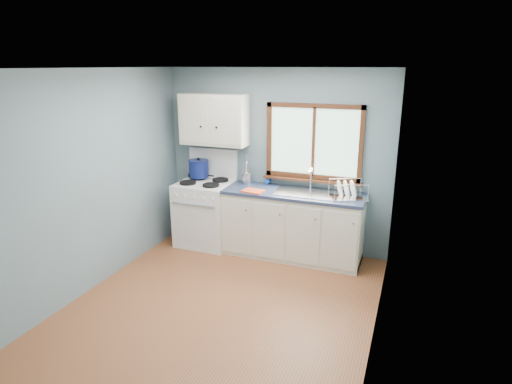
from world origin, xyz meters
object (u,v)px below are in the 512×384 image
(stockpot, at_px, (199,168))
(utensil_crock, at_px, (247,178))
(dish_rack, at_px, (347,193))
(gas_range, at_px, (206,211))
(sink, at_px, (307,198))
(skillet, at_px, (197,175))
(base_cabinets, at_px, (293,228))
(thermos, at_px, (245,172))

(stockpot, height_order, utensil_crock, utensil_crock)
(utensil_crock, height_order, dish_rack, utensil_crock)
(gas_range, xyz_separation_m, utensil_crock, (0.58, 0.18, 0.51))
(gas_range, height_order, sink, gas_range)
(gas_range, xyz_separation_m, stockpot, (-0.16, 0.14, 0.59))
(skillet, distance_m, dish_rack, 2.21)
(base_cabinets, xyz_separation_m, skillet, (-1.50, 0.13, 0.58))
(base_cabinets, relative_size, stockpot, 6.19)
(thermos, relative_size, dish_rack, 0.61)
(skillet, height_order, utensil_crock, utensil_crock)
(gas_range, xyz_separation_m, dish_rack, (2.01, 0.00, 0.49))
(stockpot, bearing_deg, base_cabinets, -4.59)
(base_cabinets, relative_size, thermos, 5.67)
(stockpot, height_order, dish_rack, stockpot)
(base_cabinets, height_order, utensil_crock, utensil_crock)
(stockpot, distance_m, thermos, 0.72)
(sink, bearing_deg, gas_range, -179.29)
(stockpot, height_order, thermos, same)
(base_cabinets, bearing_deg, thermos, 168.88)
(thermos, bearing_deg, base_cabinets, -11.12)
(stockpot, bearing_deg, thermos, 2.36)
(gas_range, distance_m, stockpot, 0.63)
(dish_rack, bearing_deg, stockpot, 151.71)
(stockpot, bearing_deg, utensil_crock, 3.57)
(gas_range, bearing_deg, dish_rack, 0.03)
(gas_range, relative_size, utensil_crock, 3.30)
(skillet, relative_size, utensil_crock, 0.97)
(skillet, xyz_separation_m, utensil_crock, (0.77, 0.03, 0.02))
(skillet, distance_m, thermos, 0.76)
(gas_range, distance_m, dish_rack, 2.07)
(gas_range, height_order, thermos, gas_range)
(dish_rack, bearing_deg, gas_range, 155.31)
(base_cabinets, distance_m, skillet, 1.61)
(sink, height_order, stockpot, stockpot)
(sink, height_order, skillet, sink)
(sink, distance_m, thermos, 0.97)
(stockpot, xyz_separation_m, thermos, (0.72, 0.03, -0.00))
(gas_range, bearing_deg, skillet, 142.47)
(utensil_crock, bearing_deg, gas_range, -162.58)
(thermos, xyz_separation_m, dish_rack, (1.45, -0.16, -0.10))
(sink, bearing_deg, skillet, 175.58)
(gas_range, bearing_deg, thermos, 16.59)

